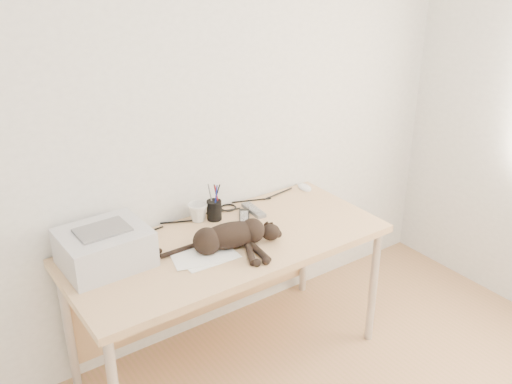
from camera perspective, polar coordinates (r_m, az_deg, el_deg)
wall_back at (r=2.90m, az=-6.90°, el=7.67°), size 3.50×0.00×3.50m
desk at (r=2.96m, az=-3.67°, el=-6.54°), size 1.60×0.70×0.74m
printer at (r=2.69m, az=-14.91°, el=-5.36°), size 0.39×0.33×0.18m
papers at (r=2.71m, az=-5.22°, el=-6.37°), size 0.32×0.25×0.01m
cat at (r=2.74m, az=-2.78°, el=-4.56°), size 0.58×0.36×0.14m
mug at (r=3.02m, az=-5.83°, el=-2.04°), size 0.15×0.15×0.10m
pen_cup at (r=3.02m, az=-4.20°, el=-1.79°), size 0.08×0.08×0.20m
remote_grey at (r=3.11m, az=-0.24°, el=-1.83°), size 0.07×0.19×0.02m
remote_black at (r=3.02m, az=-1.18°, el=-2.66°), size 0.15×0.19×0.02m
mouse at (r=3.40m, az=4.90°, el=0.64°), size 0.08×0.12×0.04m
cable_tangle at (r=3.06m, az=-5.94°, el=-2.51°), size 1.36×0.09×0.01m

